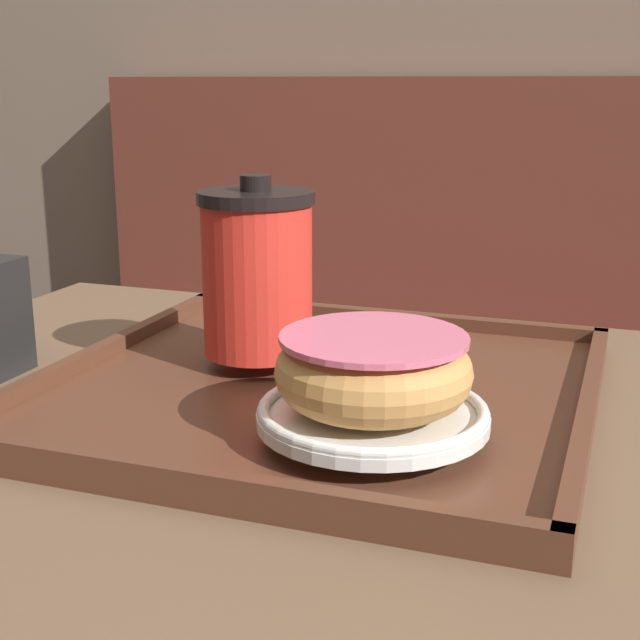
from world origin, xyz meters
TOP-DOWN VIEW (x-y plane):
  - booth_bench at (-0.23, 0.87)m, footprint 1.14×0.44m
  - cafe_table at (0.00, 0.00)m, footprint 0.87×0.64m
  - serving_tray at (-0.02, 0.03)m, footprint 0.41×0.40m
  - coffee_cup_front at (-0.08, 0.06)m, footprint 0.09×0.09m
  - plate_with_chocolate_donut at (0.05, -0.06)m, footprint 0.15×0.15m
  - donut_chocolate_glazed at (0.05, -0.06)m, footprint 0.13×0.13m
  - spoon at (0.03, 0.10)m, footprint 0.03×0.13m

SIDE VIEW (x-z plane):
  - booth_bench at x=-0.23m, z-range -0.18..0.82m
  - cafe_table at x=0.00m, z-range 0.20..0.95m
  - serving_tray at x=-0.02m, z-range 0.75..0.77m
  - spoon at x=0.03m, z-range 0.78..0.79m
  - plate_with_chocolate_donut at x=0.05m, z-range 0.78..0.79m
  - donut_chocolate_glazed at x=0.05m, z-range 0.79..0.84m
  - coffee_cup_front at x=-0.08m, z-range 0.77..0.92m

